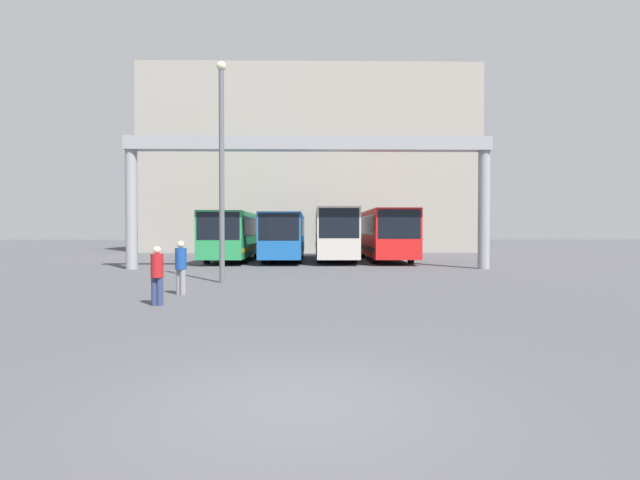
% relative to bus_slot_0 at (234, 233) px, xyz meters
% --- Properties ---
extents(ground_plane, '(200.00, 200.00, 0.00)m').
position_rel_bus_slot_0_xyz_m(ground_plane, '(4.99, -27.23, -1.79)').
color(ground_plane, '#47474C').
extents(building_backdrop, '(30.78, 12.00, 16.89)m').
position_rel_bus_slot_0_xyz_m(building_backdrop, '(4.99, 17.17, 6.65)').
color(building_backdrop, gray).
rests_on(building_backdrop, ground).
extents(overhead_gantry, '(18.75, 0.80, 6.80)m').
position_rel_bus_slot_0_xyz_m(overhead_gantry, '(4.99, -7.22, 3.65)').
color(overhead_gantry, gray).
rests_on(overhead_gantry, ground).
extents(bus_slot_0, '(2.60, 11.02, 3.11)m').
position_rel_bus_slot_0_xyz_m(bus_slot_0, '(0.00, 0.00, 0.00)').
color(bus_slot_0, '#268C4C').
rests_on(bus_slot_0, ground).
extents(bus_slot_1, '(2.46, 11.76, 3.04)m').
position_rel_bus_slot_0_xyz_m(bus_slot_1, '(3.32, 0.37, -0.04)').
color(bus_slot_1, '#1959A5').
rests_on(bus_slot_1, ground).
extents(bus_slot_2, '(2.45, 12.22, 3.33)m').
position_rel_bus_slot_0_xyz_m(bus_slot_2, '(6.65, 0.60, 0.12)').
color(bus_slot_2, beige).
rests_on(bus_slot_2, ground).
extents(bus_slot_3, '(2.61, 11.23, 3.26)m').
position_rel_bus_slot_0_xyz_m(bus_slot_3, '(9.97, 0.10, 0.09)').
color(bus_slot_3, red).
rests_on(bus_slot_3, ground).
extents(pedestrian_far_center, '(0.35, 0.35, 1.67)m').
position_rel_bus_slot_0_xyz_m(pedestrian_far_center, '(1.10, -17.42, -0.91)').
color(pedestrian_far_center, gray).
rests_on(pedestrian_far_center, ground).
extents(pedestrian_near_right, '(0.33, 0.33, 1.58)m').
position_rel_bus_slot_0_xyz_m(pedestrian_near_right, '(1.05, -19.64, -0.95)').
color(pedestrian_near_right, navy).
rests_on(pedestrian_near_right, ground).
extents(lamp_post, '(0.36, 0.36, 8.39)m').
position_rel_bus_slot_0_xyz_m(lamp_post, '(1.73, -13.88, 2.77)').
color(lamp_post, '#595B60').
rests_on(lamp_post, ground).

